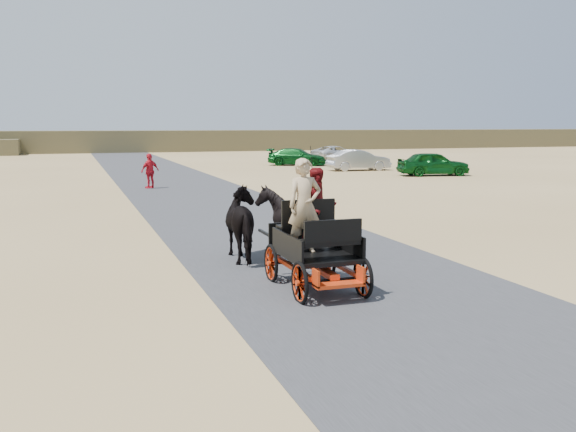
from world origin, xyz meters
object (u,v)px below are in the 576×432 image
object	(u,v)px
car_c	(297,157)
horse_right	(291,222)
car_a	(433,164)
horse_left	(246,224)
pedestrian	(150,171)
car_d	(336,153)
carriage	(315,270)
car_b	(359,160)

from	to	relation	value
car_c	horse_right	bearing A→B (deg)	-169.97
car_a	horse_left	bearing A→B (deg)	149.35
car_a	car_c	xyz separation A→B (m)	(-4.61, 11.93, -0.09)
pedestrian	car_d	world-z (taller)	pedestrian
horse_left	car_a	xyz separation A→B (m)	(17.35, 20.10, -0.11)
horse_right	car_a	size ratio (longest dim) A/B	0.39
horse_left	car_a	size ratio (longest dim) A/B	0.46
car_c	pedestrian	bearing A→B (deg)	168.14
carriage	car_a	world-z (taller)	car_a
carriage	car_c	xyz separation A→B (m)	(12.19, 35.03, 0.29)
horse_right	car_b	bearing A→B (deg)	-118.30
horse_left	car_c	xyz separation A→B (m)	(12.74, 32.03, -0.20)
horse_left	pedestrian	xyz separation A→B (m)	(-0.08, 17.73, 0.02)
horse_left	pedestrian	distance (m)	17.73
car_b	car_c	size ratio (longest dim) A/B	0.95
car_d	car_c	bearing A→B (deg)	118.09
pedestrian	car_d	xyz separation A→B (m)	(18.41, 19.88, -0.24)
car_b	car_c	world-z (taller)	car_b
car_a	horse_right	bearing A→B (deg)	151.19
car_c	car_d	world-z (taller)	car_c
horse_left	car_d	size ratio (longest dim) A/B	0.45
horse_left	car_c	world-z (taller)	horse_left
car_d	carriage	bearing A→B (deg)	139.48
car_b	car_c	bearing A→B (deg)	20.00
pedestrian	car_c	size ratio (longest dim) A/B	0.38
car_d	horse_right	bearing A→B (deg)	138.51
horse_right	car_d	bearing A→B (deg)	-114.62
pedestrian	car_b	size ratio (longest dim) A/B	0.40
pedestrian	car_a	bearing A→B (deg)	157.96
horse_left	pedestrian	bearing A→B (deg)	-89.75
carriage	car_d	distance (m)	44.33
car_a	car_c	size ratio (longest dim) A/B	0.97
horse_right	pedestrian	size ratio (longest dim) A/B	0.98
carriage	car_c	distance (m)	37.09
carriage	car_c	bearing A→B (deg)	70.81
car_d	car_b	bearing A→B (deg)	147.16
horse_left	horse_right	world-z (taller)	horse_right
car_a	pedestrian	bearing A→B (deg)	107.91
pedestrian	car_b	world-z (taller)	pedestrian
horse_right	car_c	size ratio (longest dim) A/B	0.38
car_b	car_d	bearing A→B (deg)	-14.71
carriage	car_d	world-z (taller)	car_d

